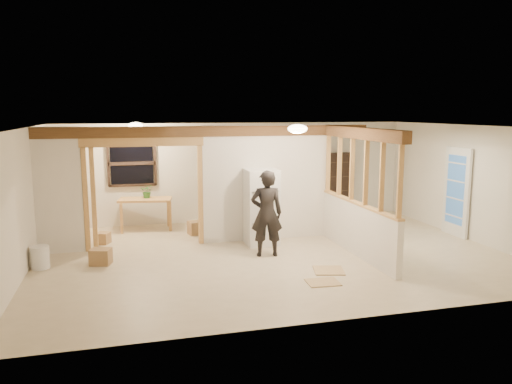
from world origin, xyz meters
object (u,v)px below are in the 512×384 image
object	(u,v)px
refrigerator	(261,207)
woman	(267,213)
shop_vac	(73,227)
work_table	(146,214)
bookshelf	(337,185)

from	to	relation	value
refrigerator	woman	bearing A→B (deg)	-98.82
refrigerator	shop_vac	bearing A→B (deg)	162.40
shop_vac	refrigerator	bearing A→B (deg)	-17.60
work_table	refrigerator	bearing A→B (deg)	-29.45
bookshelf	shop_vac	bearing A→B (deg)	-171.51
work_table	shop_vac	distance (m)	1.70
shop_vac	bookshelf	xyz separation A→B (m)	(6.59, 0.98, 0.54)
woman	bookshelf	xyz separation A→B (m)	(2.83, 3.10, 0.01)
refrigerator	work_table	xyz separation A→B (m)	(-2.32, 1.89, -0.42)
refrigerator	shop_vac	size ratio (longest dim) A/B	2.57
refrigerator	woman	distance (m)	0.89
work_table	bookshelf	world-z (taller)	bookshelf
refrigerator	work_table	world-z (taller)	refrigerator
refrigerator	shop_vac	world-z (taller)	refrigerator
woman	bookshelf	size ratio (longest dim) A/B	0.99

